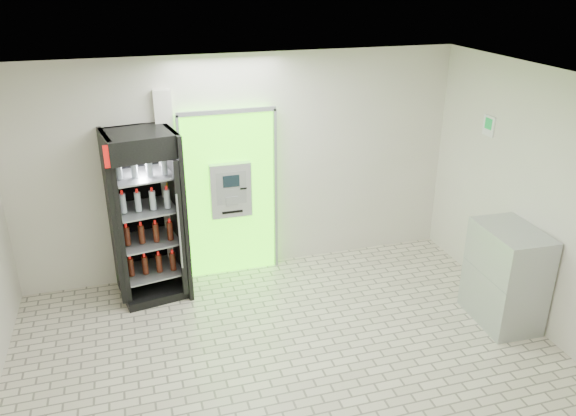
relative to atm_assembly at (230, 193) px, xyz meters
name	(u,v)px	position (x,y,z in m)	size (l,w,h in m)	color
ground	(296,374)	(0.20, -2.41, -1.17)	(6.00, 6.00, 0.00)	beige
room_shell	(297,216)	(0.20, -2.41, 0.67)	(6.00, 6.00, 6.00)	silver
atm_assembly	(230,193)	(0.00, 0.00, 0.00)	(1.30, 0.24, 2.33)	#50F916
pillar	(170,189)	(-0.78, 0.04, 0.13)	(0.22, 0.11, 2.60)	silver
beverage_cooler	(147,219)	(-1.12, -0.28, -0.12)	(0.94, 0.89, 2.19)	black
steel_cabinet	(506,276)	(2.89, -2.14, -0.57)	(0.65, 0.93, 1.21)	#A9ACB1
exit_sign	(489,126)	(3.19, -1.01, 0.95)	(0.02, 0.22, 0.26)	white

